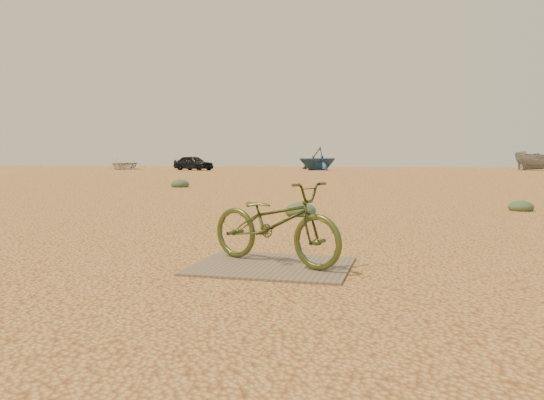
% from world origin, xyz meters
% --- Properties ---
extents(ground, '(120.00, 120.00, 0.00)m').
position_xyz_m(ground, '(0.00, 0.00, 0.00)').
color(ground, '#E5AE5E').
rests_on(ground, ground).
extents(plywood_board, '(1.40, 1.15, 0.02)m').
position_xyz_m(plywood_board, '(-0.17, 0.25, 0.01)').
color(plywood_board, '#78654F').
rests_on(plywood_board, ground).
extents(bicycle, '(1.52, 1.04, 0.76)m').
position_xyz_m(bicycle, '(-0.16, 0.31, 0.40)').
color(bicycle, '#445022').
rests_on(bicycle, plywood_board).
extents(car, '(3.93, 2.62, 1.24)m').
position_xyz_m(car, '(-16.73, 37.49, 0.62)').
color(car, black).
rests_on(car, ground).
extents(boat_near_left, '(4.56, 5.45, 0.97)m').
position_xyz_m(boat_near_left, '(-24.34, 39.35, 0.48)').
color(boat_near_left, silver).
rests_on(boat_near_left, ground).
extents(boat_far_left, '(4.93, 4.96, 1.98)m').
position_xyz_m(boat_far_left, '(-6.57, 40.30, 0.99)').
color(boat_far_left, '#2C5074').
rests_on(boat_far_left, ground).
extents(boat_mid_right, '(4.72, 3.42, 1.72)m').
position_xyz_m(boat_mid_right, '(11.58, 43.18, 0.86)').
color(boat_mid_right, gray).
rests_on(boat_mid_right, ground).
extents(kale_a, '(0.54, 0.54, 0.30)m').
position_xyz_m(kale_a, '(-0.78, 4.57, 0.00)').
color(kale_a, '#506E49').
rests_on(kale_a, ground).
extents(kale_b, '(0.46, 0.46, 0.25)m').
position_xyz_m(kale_b, '(3.08, 6.47, 0.00)').
color(kale_b, '#506E49').
rests_on(kale_b, ground).
extents(kale_c, '(0.63, 0.63, 0.34)m').
position_xyz_m(kale_c, '(-6.64, 12.52, 0.00)').
color(kale_c, '#506E49').
rests_on(kale_c, ground).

